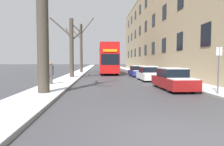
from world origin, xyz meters
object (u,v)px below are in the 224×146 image
(double_decker_bus, at_px, (108,58))
(parked_car_0, at_px, (173,80))
(bare_tree_left_2, at_px, (81,46))
(parked_car_2, at_px, (137,71))
(parked_car_1, at_px, (149,74))
(pedestrian_left_sidewalk, at_px, (51,73))
(bare_tree_left_0, at_px, (42,18))
(bare_tree_left_1, at_px, (71,46))
(street_sign_post, at_px, (219,68))

(double_decker_bus, xyz_separation_m, parked_car_0, (3.46, -18.03, -1.86))
(bare_tree_left_2, height_order, parked_car_2, bare_tree_left_2)
(parked_car_1, bearing_deg, pedestrian_left_sidewalk, -155.66)
(bare_tree_left_0, distance_m, bare_tree_left_1, 11.60)
(parked_car_1, xyz_separation_m, pedestrian_left_sidewalk, (-8.61, -3.89, 0.34))
(bare_tree_left_0, bearing_deg, street_sign_post, -6.60)
(bare_tree_left_2, xyz_separation_m, parked_car_2, (7.80, -8.09, -3.84))
(bare_tree_left_0, xyz_separation_m, parked_car_1, (7.99, 8.27, -3.59))
(street_sign_post, bearing_deg, parked_car_1, 98.11)
(bare_tree_left_1, distance_m, street_sign_post, 15.89)
(parked_car_0, xyz_separation_m, parked_car_2, (0.00, 12.19, -0.02))
(street_sign_post, bearing_deg, bare_tree_left_0, 173.40)
(parked_car_0, height_order, parked_car_1, parked_car_0)
(bare_tree_left_2, bearing_deg, pedestrian_left_sidewalk, -92.59)
(street_sign_post, bearing_deg, parked_car_0, 114.16)
(bare_tree_left_0, height_order, street_sign_post, bare_tree_left_0)
(bare_tree_left_0, height_order, parked_car_0, bare_tree_left_0)
(pedestrian_left_sidewalk, height_order, street_sign_post, street_sign_post)
(bare_tree_left_0, bearing_deg, parked_car_0, 13.30)
(pedestrian_left_sidewalk, bearing_deg, parked_car_0, 50.93)
(double_decker_bus, xyz_separation_m, parked_car_1, (3.46, -11.66, -1.86))
(double_decker_bus, bearing_deg, pedestrian_left_sidewalk, -108.31)
(bare_tree_left_1, distance_m, parked_car_1, 9.17)
(double_decker_bus, xyz_separation_m, street_sign_post, (4.80, -21.00, -1.00))
(parked_car_0, bearing_deg, parked_car_2, 90.00)
(parked_car_1, bearing_deg, bare_tree_left_2, 119.32)
(double_decker_bus, distance_m, pedestrian_left_sidewalk, 16.45)
(parked_car_0, bearing_deg, double_decker_bus, 100.88)
(bare_tree_left_2, bearing_deg, parked_car_2, -46.02)
(bare_tree_left_2, bearing_deg, parked_car_1, -60.68)
(bare_tree_left_2, distance_m, parked_car_2, 11.88)
(bare_tree_left_0, xyz_separation_m, street_sign_post, (9.32, -1.08, -2.73))
(bare_tree_left_0, distance_m, parked_car_2, 16.58)
(bare_tree_left_0, bearing_deg, bare_tree_left_1, 90.23)
(double_decker_bus, height_order, parked_car_0, double_decker_bus)
(parked_car_0, relative_size, street_sign_post, 1.69)
(pedestrian_left_sidewalk, bearing_deg, parked_car_2, 115.43)
(street_sign_post, bearing_deg, double_decker_bus, 102.87)
(double_decker_bus, relative_size, street_sign_post, 4.10)
(double_decker_bus, distance_m, street_sign_post, 21.57)
(pedestrian_left_sidewalk, bearing_deg, double_decker_bus, 138.71)
(bare_tree_left_1, bearing_deg, bare_tree_left_2, 88.74)
(bare_tree_left_1, relative_size, parked_car_2, 1.54)
(parked_car_2, bearing_deg, street_sign_post, -84.98)
(bare_tree_left_1, bearing_deg, parked_car_1, -22.40)
(bare_tree_left_0, xyz_separation_m, double_decker_bus, (4.53, 19.92, -1.73))
(parked_car_2, height_order, pedestrian_left_sidewalk, pedestrian_left_sidewalk)
(bare_tree_left_0, bearing_deg, double_decker_bus, 77.20)
(parked_car_1, xyz_separation_m, street_sign_post, (1.33, -9.35, 0.86))
(bare_tree_left_2, distance_m, street_sign_post, 25.15)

